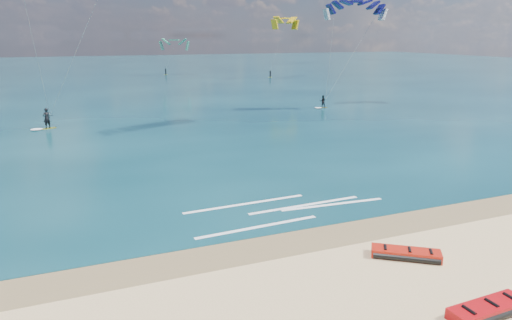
{
  "coord_description": "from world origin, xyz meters",
  "views": [
    {
      "loc": [
        -9.02,
        -13.55,
        8.81
      ],
      "look_at": [
        -0.47,
        8.0,
        2.47
      ],
      "focal_mm": 32.0,
      "sensor_mm": 36.0,
      "label": 1
    }
  ],
  "objects": [
    {
      "name": "ground",
      "position": [
        0.0,
        40.0,
        0.0
      ],
      "size": [
        320.0,
        320.0,
        0.0
      ],
      "primitive_type": "plane",
      "color": "tan",
      "rests_on": "ground"
    },
    {
      "name": "wet_sand_strip",
      "position": [
        0.0,
        3.0,
        0.0
      ],
      "size": [
        320.0,
        2.4,
        0.01
      ],
      "primitive_type": "cube",
      "color": "olive",
      "rests_on": "ground"
    },
    {
      "name": "sea",
      "position": [
        0.0,
        104.0,
        0.02
      ],
      "size": [
        320.0,
        200.0,
        0.04
      ],
      "primitive_type": "cube",
      "color": "#092B36",
      "rests_on": "ground"
    },
    {
      "name": "packed_kite_left",
      "position": [
        2.82,
        -4.22,
        0.0
      ],
      "size": [
        3.14,
        1.33,
        0.45
      ],
      "primitive_type": null,
      "rotation": [
        0.0,
        0.0,
        0.04
      ],
      "color": "#B6090E",
      "rests_on": "ground"
    },
    {
      "name": "packed_kite_mid",
      "position": [
        2.96,
        -0.02,
        0.0
      ],
      "size": [
        3.09,
        2.63,
        0.42
      ],
      "primitive_type": null,
      "rotation": [
        0.0,
        0.0,
        -0.6
      ],
      "color": "red",
      "rests_on": "ground"
    },
    {
      "name": "kitesurfer_main",
      "position": [
        -10.03,
        30.15,
        10.02
      ],
      "size": [
        11.94,
        11.56,
        19.75
      ],
      "rotation": [
        0.0,
        0.0,
        0.34
      ],
      "color": "#B9C016",
      "rests_on": "sea"
    },
    {
      "name": "kitesurfer_far",
      "position": [
        21.25,
        35.1,
        7.65
      ],
      "size": [
        8.95,
        4.45,
        14.11
      ],
      "rotation": [
        0.0,
        0.0,
        -0.13
      ],
      "color": "gold",
      "rests_on": "sea"
    },
    {
      "name": "shoreline_foam",
      "position": [
        0.57,
        6.58,
        0.04
      ],
      "size": [
        10.95,
        3.63,
        0.01
      ],
      "color": "white",
      "rests_on": "ground"
    },
    {
      "name": "distant_kites",
      "position": [
        1.42,
        87.04,
        5.58
      ],
      "size": [
        75.11,
        26.21,
        12.24
      ],
      "color": "gold",
      "rests_on": "ground"
    }
  ]
}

